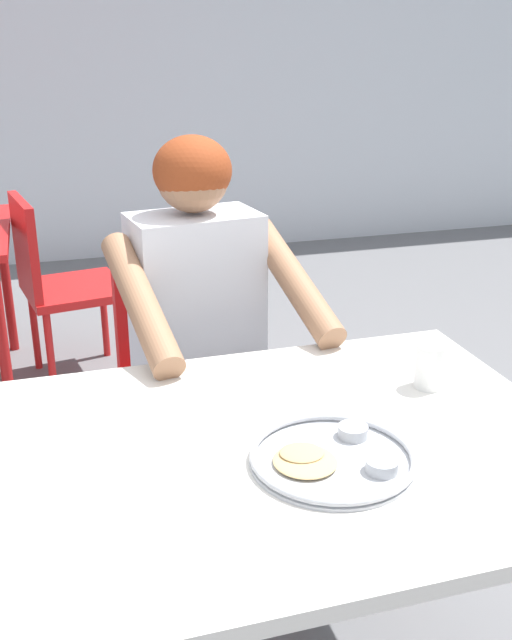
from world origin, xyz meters
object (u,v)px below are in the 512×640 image
at_px(thali_tray, 333,457).
at_px(chair_red_right, 55,278).
at_px(drinking_cup, 430,364).
at_px(chair_foreground, 187,373).
at_px(table_foreground, 277,477).
at_px(diner_foreground, 209,326).

distance_m(thali_tray, chair_red_right, 2.14).
xyz_separation_m(thali_tray, drinking_cup, (0.31, 0.22, 0.04)).
bearing_deg(chair_foreground, table_foreground, -89.79).
relative_size(thali_tray, diner_foreground, 0.25).
bearing_deg(diner_foreground, drinking_cup, -54.15).
relative_size(thali_tray, chair_foreground, 0.35).
distance_m(thali_tray, drinking_cup, 0.39).
bearing_deg(drinking_cup, diner_foreground, 125.85).
xyz_separation_m(table_foreground, diner_foreground, (0.02, 0.64, 0.06)).
height_order(diner_foreground, chair_red_right, diner_foreground).
bearing_deg(chair_red_right, diner_foreground, -74.75).
height_order(table_foreground, thali_tray, thali_tray).
relative_size(table_foreground, chair_red_right, 1.39).
bearing_deg(drinking_cup, chair_foreground, 118.37).
xyz_separation_m(drinking_cup, chair_foreground, (-0.39, 0.73, -0.30)).
relative_size(thali_tray, drinking_cup, 3.03).
bearing_deg(chair_red_right, drinking_cup, -68.37).
height_order(thali_tray, drinking_cup, drinking_cup).
bearing_deg(chair_red_right, thali_tray, -78.54).
distance_m(table_foreground, thali_tray, 0.14).
bearing_deg(diner_foreground, chair_red_right, 105.25).
bearing_deg(table_foreground, drinking_cup, 18.72).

